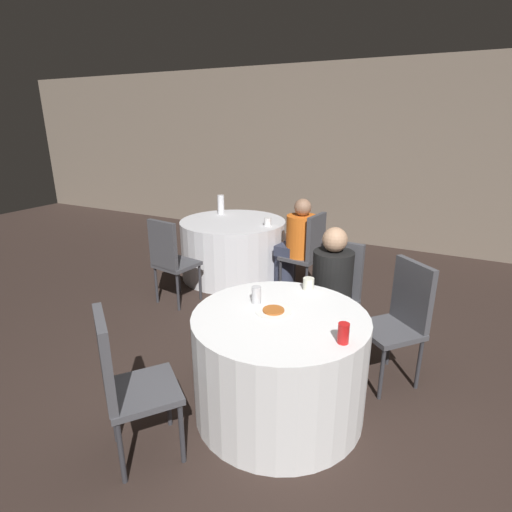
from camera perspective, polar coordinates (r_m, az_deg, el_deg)
name	(u,v)px	position (r m, az deg, el deg)	size (l,w,h in m)	color
ground_plane	(285,417)	(2.97, 4.17, -21.96)	(16.00, 16.00, 0.00)	#332621
wall_back	(403,158)	(6.54, 20.23, 12.96)	(16.00, 0.06, 2.80)	gray
table_near	(279,364)	(2.82, 3.35, -15.13)	(1.17, 1.17, 0.74)	white
table_far	(233,248)	(5.18, -3.27, 1.11)	(1.34, 1.34, 0.74)	silver
chair_near_southwest	(123,377)	(2.47, -18.41, -16.06)	(0.56, 0.56, 0.96)	#47474C
chair_near_north	(336,288)	(3.53, 11.41, -4.44)	(0.43, 0.44, 0.96)	#47474C
chair_near_northeast	(401,313)	(3.22, 20.05, -7.66)	(0.56, 0.56, 0.96)	#47474C
chair_far_east	(309,248)	(4.56, 7.57, 1.14)	(0.45, 0.45, 0.96)	#47474C
chair_far_south	(170,256)	(4.37, -12.25, 0.05)	(0.45, 0.46, 0.96)	#47474C
person_orange_shirt	(296,245)	(4.63, 5.74, 1.61)	(0.51, 0.38, 1.12)	#33384C
person_black_shirt	(329,294)	(3.38, 10.35, -5.31)	(0.35, 0.51, 1.13)	black
pizza_plate_near	(273,311)	(2.67, 2.51, -7.83)	(0.24, 0.24, 0.02)	white
soda_can_red	(343,333)	(2.35, 12.37, -10.73)	(0.07, 0.07, 0.12)	red
soda_can_silver	(256,295)	(2.77, 0.05, -5.57)	(0.07, 0.07, 0.12)	silver
cup_near	(308,284)	(3.01, 7.51, -3.97)	(0.08, 0.08, 0.09)	silver
bottle_far	(221,205)	(5.41, -5.04, 7.30)	(0.09, 0.09, 0.26)	white
cup_far	(268,222)	(4.81, 1.66, 4.91)	(0.08, 0.08, 0.10)	white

